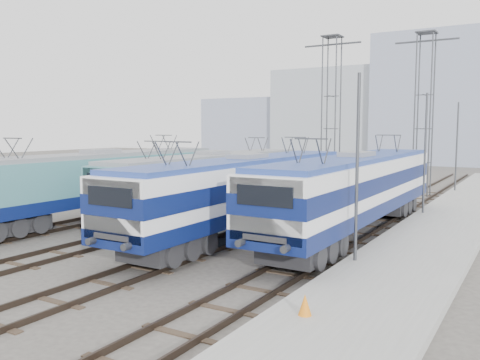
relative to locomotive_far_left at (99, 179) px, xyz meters
name	(u,v)px	position (x,y,z in m)	size (l,w,h in m)	color
ground	(138,250)	(6.75, -4.32, -2.25)	(160.00, 160.00, 0.00)	#514C47
platform	(432,238)	(16.95, 3.68, -2.10)	(4.00, 70.00, 0.30)	#9E9E99
locomotive_far_left	(99,179)	(0.00, 0.00, 0.00)	(2.86, 18.09, 3.40)	#0C1850
locomotive_center_left	(211,178)	(4.50, 4.43, -0.09)	(2.75, 17.34, 3.26)	#0C1850
locomotive_center_right	(246,187)	(9.00, 0.70, 0.03)	(2.83, 17.88, 3.36)	#0C1850
locomotive_far_right	(355,186)	(13.50, 3.17, 0.09)	(2.91, 18.38, 3.46)	#0C1850
catenary_tower_west	(331,107)	(6.75, 17.68, 4.39)	(4.50, 1.20, 12.00)	#3F4247
catenary_tower_east	(424,107)	(13.25, 19.68, 4.39)	(4.50, 1.20, 12.00)	#3F4247
mast_front	(357,172)	(15.35, -2.32, 1.25)	(0.12, 0.12, 7.00)	#3F4247
mast_mid	(425,156)	(15.35, 9.68, 1.25)	(0.12, 0.12, 7.00)	#3F4247
mast_rear	(457,149)	(15.35, 21.68, 1.25)	(0.12, 0.12, 7.00)	#3F4247
safety_cone	(305,305)	(15.98, -8.26, -1.68)	(0.35, 0.35, 0.55)	orange
building_west	(338,115)	(-7.25, 57.68, 4.75)	(18.00, 12.00, 14.00)	#A2AAB5
building_center	(461,100)	(10.75, 57.68, 6.75)	(22.00, 14.00, 18.00)	#929BB5
building_far_west	(250,128)	(-23.25, 57.68, 2.75)	(14.00, 10.00, 10.00)	#929BB5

